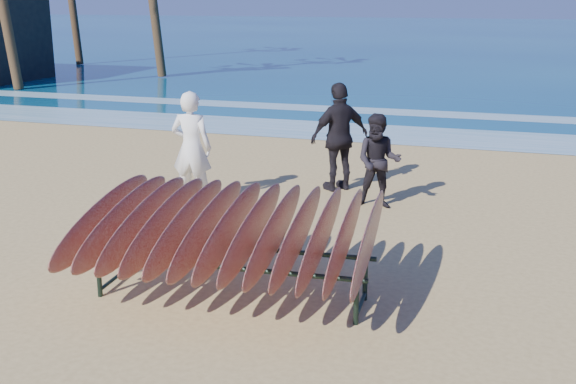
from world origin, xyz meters
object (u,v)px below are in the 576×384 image
(surfboard_rack, at_px, (230,230))
(person_dark_b, at_px, (340,137))
(person_white, at_px, (192,148))
(person_dark_a, at_px, (378,161))

(surfboard_rack, distance_m, person_dark_b, 5.00)
(person_white, relative_size, person_dark_a, 1.21)
(person_white, bearing_deg, person_dark_b, -147.54)
(person_dark_a, distance_m, person_dark_b, 1.24)
(person_dark_a, bearing_deg, person_dark_b, 130.74)
(person_dark_a, xyz_separation_m, person_dark_b, (-0.86, 0.88, 0.18))
(person_white, xyz_separation_m, person_dark_b, (2.11, 1.54, 0.02))
(surfboard_rack, height_order, person_dark_a, person_dark_a)
(surfboard_rack, xyz_separation_m, person_dark_a, (0.89, 4.12, -0.06))
(surfboard_rack, height_order, person_dark_b, person_dark_b)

